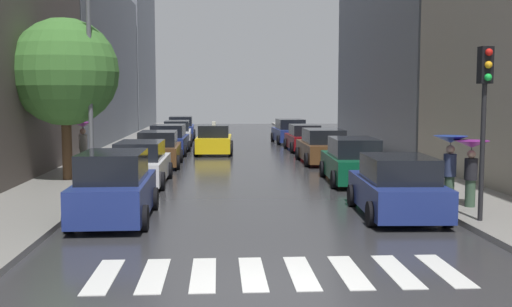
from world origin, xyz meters
TOP-DOWN VIEW (x-y plane):
  - ground_plane at (0.00, 24.00)m, footprint 28.00×72.00m
  - sidewalk_left at (-6.50, 24.00)m, footprint 3.00×72.00m
  - sidewalk_right at (6.50, 24.00)m, footprint 3.00×72.00m
  - crosswalk_stripes at (0.00, 1.05)m, footprint 6.75×2.20m
  - building_left_mid at (-11.00, 33.13)m, footprint 6.00×21.44m
  - building_left_far at (-11.00, 52.24)m, footprint 6.00×15.13m
  - building_right_mid at (11.00, 27.07)m, footprint 6.00×18.61m
  - parked_car_left_nearest at (-3.78, 6.10)m, footprint 2.03×4.28m
  - parked_car_left_second at (-3.90, 12.64)m, footprint 2.03×4.64m
  - parked_car_left_third at (-3.81, 18.44)m, footprint 2.10×4.29m
  - parked_car_left_fourth at (-3.80, 24.25)m, footprint 2.26×4.53m
  - parked_car_left_fifth at (-3.75, 30.54)m, footprint 2.09×4.50m
  - parked_car_left_sixth at (-3.82, 35.93)m, footprint 2.15×4.67m
  - parked_car_right_nearest at (3.76, 6.25)m, footprint 2.29×4.40m
  - parked_car_right_second at (3.95, 12.67)m, footprint 2.15×4.73m
  - parked_car_right_third at (3.95, 19.31)m, footprint 2.18×4.77m
  - parked_car_right_fourth at (3.95, 25.76)m, footprint 2.04×4.35m
  - parked_car_right_fifth at (3.79, 31.67)m, footprint 2.31×4.50m
  - taxi_midroad at (-1.30, 24.32)m, footprint 2.19×4.48m
  - pedestrian_foreground at (-6.85, 16.72)m, footprint 0.92×0.92m
  - pedestrian_near_tree at (5.97, 6.69)m, footprint 0.96×0.96m
  - pedestrian_far_side at (5.53, 7.11)m, footprint 0.96×0.96m
  - street_tree_left at (-6.65, 13.09)m, footprint 3.93×3.93m
  - traffic_light_right_corner at (5.45, 4.78)m, footprint 0.30×0.42m
  - lamp_post_left at (-5.55, 12.08)m, footprint 0.60×0.28m

SIDE VIEW (x-z plane):
  - ground_plane at x=0.00m, z-range -0.04..0.00m
  - crosswalk_stripes at x=0.00m, z-range 0.00..0.01m
  - sidewalk_left at x=-6.50m, z-range 0.00..0.15m
  - sidewalk_right at x=6.50m, z-range 0.00..0.15m
  - parked_car_right_fourth at x=3.95m, z-range -0.05..1.51m
  - parked_car_left_second at x=-3.90m, z-range -0.05..1.55m
  - parked_car_left_fifth at x=-3.75m, z-range -0.05..1.56m
  - parked_car_left_third at x=-3.81m, z-range -0.05..1.58m
  - taxi_midroad at x=-1.30m, z-range -0.14..1.67m
  - parked_car_right_fifth at x=3.79m, z-range -0.05..1.59m
  - parked_car_left_fourth at x=-3.80m, z-range -0.05..1.60m
  - parked_car_right_nearest at x=3.76m, z-range -0.05..1.60m
  - parked_car_right_third at x=3.95m, z-range -0.05..1.60m
  - parked_car_right_second at x=3.95m, z-range -0.05..1.63m
  - parked_car_left_sixth at x=-3.82m, z-range -0.06..1.65m
  - parked_car_left_nearest at x=-3.78m, z-range -0.07..1.75m
  - pedestrian_near_tree at x=5.97m, z-range 0.56..2.42m
  - pedestrian_foreground at x=-6.85m, z-range 0.56..2.52m
  - pedestrian_far_side at x=5.53m, z-range 0.58..2.54m
  - traffic_light_right_corner at x=5.45m, z-range 1.14..5.44m
  - street_tree_left at x=-6.65m, z-range 1.14..7.06m
  - lamp_post_left at x=-5.55m, z-range 0.68..7.57m
  - building_left_mid at x=-11.00m, z-range 0.00..10.87m
  - building_right_mid at x=11.00m, z-range 0.00..12.06m
  - building_left_far at x=-11.00m, z-range 0.00..25.16m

